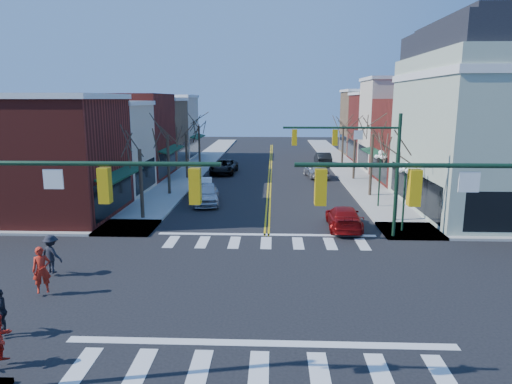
# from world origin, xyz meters

# --- Properties ---
(ground) EXTENTS (160.00, 160.00, 0.00)m
(ground) POSITION_xyz_m (0.00, 0.00, 0.00)
(ground) COLOR black
(ground) RESTS_ON ground
(sidewalk_left) EXTENTS (3.50, 70.00, 0.15)m
(sidewalk_left) POSITION_xyz_m (-8.75, 20.00, 0.07)
(sidewalk_left) COLOR #9E9B93
(sidewalk_left) RESTS_ON ground
(sidewalk_right) EXTENTS (3.50, 70.00, 0.15)m
(sidewalk_right) POSITION_xyz_m (8.75, 20.00, 0.07)
(sidewalk_right) COLOR #9E9B93
(sidewalk_right) RESTS_ON ground
(bldg_left_brick_a) EXTENTS (10.00, 8.50, 8.00)m
(bldg_left_brick_a) POSITION_xyz_m (-15.50, 11.75, 4.00)
(bldg_left_brick_a) COLOR maroon
(bldg_left_brick_a) RESTS_ON ground
(bldg_left_stucco_a) EXTENTS (10.00, 7.00, 7.50)m
(bldg_left_stucco_a) POSITION_xyz_m (-15.50, 19.50, 3.75)
(bldg_left_stucco_a) COLOR beige
(bldg_left_stucco_a) RESTS_ON ground
(bldg_left_brick_b) EXTENTS (10.00, 9.00, 8.50)m
(bldg_left_brick_b) POSITION_xyz_m (-15.50, 27.50, 4.25)
(bldg_left_brick_b) COLOR maroon
(bldg_left_brick_b) RESTS_ON ground
(bldg_left_tan) EXTENTS (10.00, 7.50, 7.80)m
(bldg_left_tan) POSITION_xyz_m (-15.50, 35.75, 3.90)
(bldg_left_tan) COLOR #856849
(bldg_left_tan) RESTS_ON ground
(bldg_left_stucco_b) EXTENTS (10.00, 8.00, 8.20)m
(bldg_left_stucco_b) POSITION_xyz_m (-15.50, 43.50, 4.10)
(bldg_left_stucco_b) COLOR beige
(bldg_left_stucco_b) RESTS_ON ground
(bldg_right_brick_a) EXTENTS (10.00, 8.50, 8.00)m
(bldg_right_brick_a) POSITION_xyz_m (15.50, 25.75, 4.00)
(bldg_right_brick_a) COLOR maroon
(bldg_right_brick_a) RESTS_ON ground
(bldg_right_stucco) EXTENTS (10.00, 7.00, 10.00)m
(bldg_right_stucco) POSITION_xyz_m (15.50, 33.50, 5.00)
(bldg_right_stucco) COLOR beige
(bldg_right_stucco) RESTS_ON ground
(bldg_right_brick_b) EXTENTS (10.00, 8.00, 8.50)m
(bldg_right_brick_b) POSITION_xyz_m (15.50, 41.00, 4.25)
(bldg_right_brick_b) COLOR maroon
(bldg_right_brick_b) RESTS_ON ground
(bldg_right_tan) EXTENTS (10.00, 8.00, 9.00)m
(bldg_right_tan) POSITION_xyz_m (15.50, 49.00, 4.50)
(bldg_right_tan) COLOR #856849
(bldg_right_tan) RESTS_ON ground
(victorian_corner) EXTENTS (12.25, 14.25, 13.30)m
(victorian_corner) POSITION_xyz_m (16.50, 14.50, 6.66)
(victorian_corner) COLOR #A6B79E
(victorian_corner) RESTS_ON ground
(traffic_mast_near_left) EXTENTS (6.60, 0.28, 7.20)m
(traffic_mast_near_left) POSITION_xyz_m (-5.55, -7.40, 4.71)
(traffic_mast_near_left) COLOR #14331E
(traffic_mast_near_left) RESTS_ON ground
(traffic_mast_near_right) EXTENTS (6.60, 0.28, 7.20)m
(traffic_mast_near_right) POSITION_xyz_m (5.55, -7.40, 4.71)
(traffic_mast_near_right) COLOR #14331E
(traffic_mast_near_right) RESTS_ON ground
(traffic_mast_far_right) EXTENTS (6.60, 0.28, 7.20)m
(traffic_mast_far_right) POSITION_xyz_m (5.55, 7.40, 4.71)
(traffic_mast_far_right) COLOR #14331E
(traffic_mast_far_right) RESTS_ON ground
(lamppost_corner) EXTENTS (0.36, 0.36, 4.33)m
(lamppost_corner) POSITION_xyz_m (8.20, 8.50, 2.96)
(lamppost_corner) COLOR #14331E
(lamppost_corner) RESTS_ON ground
(lamppost_midblock) EXTENTS (0.36, 0.36, 4.33)m
(lamppost_midblock) POSITION_xyz_m (8.20, 15.00, 2.96)
(lamppost_midblock) COLOR #14331E
(lamppost_midblock) RESTS_ON ground
(tree_left_a) EXTENTS (0.24, 0.24, 4.76)m
(tree_left_a) POSITION_xyz_m (-8.40, 11.00, 2.38)
(tree_left_a) COLOR #382B21
(tree_left_a) RESTS_ON ground
(tree_left_b) EXTENTS (0.24, 0.24, 5.04)m
(tree_left_b) POSITION_xyz_m (-8.40, 19.00, 2.52)
(tree_left_b) COLOR #382B21
(tree_left_b) RESTS_ON ground
(tree_left_c) EXTENTS (0.24, 0.24, 4.55)m
(tree_left_c) POSITION_xyz_m (-8.40, 27.00, 2.27)
(tree_left_c) COLOR #382B21
(tree_left_c) RESTS_ON ground
(tree_left_d) EXTENTS (0.24, 0.24, 4.90)m
(tree_left_d) POSITION_xyz_m (-8.40, 35.00, 2.45)
(tree_left_d) COLOR #382B21
(tree_left_d) RESTS_ON ground
(tree_right_a) EXTENTS (0.24, 0.24, 4.62)m
(tree_right_a) POSITION_xyz_m (8.40, 11.00, 2.31)
(tree_right_a) COLOR #382B21
(tree_right_a) RESTS_ON ground
(tree_right_b) EXTENTS (0.24, 0.24, 5.18)m
(tree_right_b) POSITION_xyz_m (8.40, 19.00, 2.59)
(tree_right_b) COLOR #382B21
(tree_right_b) RESTS_ON ground
(tree_right_c) EXTENTS (0.24, 0.24, 4.83)m
(tree_right_c) POSITION_xyz_m (8.40, 27.00, 2.42)
(tree_right_c) COLOR #382B21
(tree_right_c) RESTS_ON ground
(tree_right_d) EXTENTS (0.24, 0.24, 4.97)m
(tree_right_d) POSITION_xyz_m (8.40, 35.00, 2.48)
(tree_right_d) COLOR #382B21
(tree_right_d) RESTS_ON ground
(car_left_near) EXTENTS (2.51, 4.98, 1.63)m
(car_left_near) POSITION_xyz_m (-4.80, 15.76, 0.81)
(car_left_near) COLOR silver
(car_left_near) RESTS_ON ground
(car_left_mid) EXTENTS (2.20, 4.79, 1.52)m
(car_left_mid) POSITION_xyz_m (-5.52, 18.41, 0.76)
(car_left_mid) COLOR silver
(car_left_mid) RESTS_ON ground
(car_left_far) EXTENTS (2.83, 5.62, 1.52)m
(car_left_far) POSITION_xyz_m (-5.02, 30.44, 0.76)
(car_left_far) COLOR black
(car_left_far) RESTS_ON ground
(car_right_near) EXTENTS (2.13, 4.94, 1.42)m
(car_right_near) POSITION_xyz_m (4.80, 9.34, 0.71)
(car_right_near) COLOR maroon
(car_right_near) RESTS_ON ground
(car_right_mid) EXTENTS (2.54, 4.96, 1.62)m
(car_right_mid) POSITION_xyz_m (4.80, 28.31, 0.81)
(car_right_mid) COLOR #A9A9AE
(car_right_mid) RESTS_ON ground
(car_right_far) EXTENTS (1.81, 4.88, 1.60)m
(car_right_far) POSITION_xyz_m (6.40, 37.32, 0.80)
(car_right_far) COLOR black
(car_right_far) RESTS_ON ground
(pedestrian_red_a) EXTENTS (0.84, 0.73, 1.93)m
(pedestrian_red_a) POSITION_xyz_m (-9.07, -1.17, 1.11)
(pedestrian_red_a) COLOR red
(pedestrian_red_a) RESTS_ON sidewalk_left
(pedestrian_red_b) EXTENTS (0.82, 0.93, 1.59)m
(pedestrian_red_b) POSITION_xyz_m (-7.76, -6.26, 0.94)
(pedestrian_red_b) COLOR red
(pedestrian_red_b) RESTS_ON sidewalk_left
(pedestrian_dark_a) EXTENTS (0.82, 0.99, 1.58)m
(pedestrian_dark_a) POSITION_xyz_m (-8.80, -4.49, 0.94)
(pedestrian_dark_a) COLOR black
(pedestrian_dark_a) RESTS_ON sidewalk_left
(pedestrian_dark_b) EXTENTS (1.32, 1.07, 1.78)m
(pedestrian_dark_b) POSITION_xyz_m (-9.71, 0.97, 1.04)
(pedestrian_dark_b) COLOR black
(pedestrian_dark_b) RESTS_ON sidewalk_left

